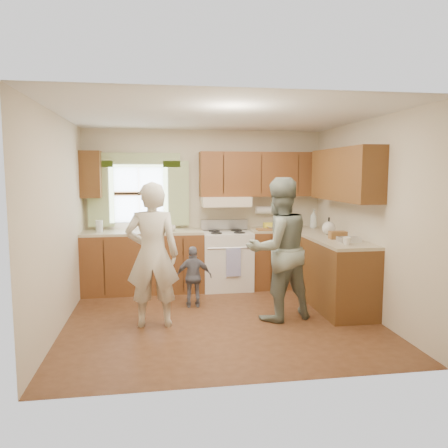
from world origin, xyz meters
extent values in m
plane|color=#4B2B17|center=(0.00, 0.00, 0.00)|extent=(3.80, 3.80, 0.00)
plane|color=white|center=(0.00, 0.00, 2.50)|extent=(3.80, 3.80, 0.00)
plane|color=beige|center=(0.00, 1.75, 1.25)|extent=(3.80, 0.00, 3.80)
plane|color=beige|center=(0.00, -1.75, 1.25)|extent=(3.80, 0.00, 3.80)
plane|color=beige|center=(-1.90, 0.00, 1.25)|extent=(0.00, 3.50, 3.50)
plane|color=beige|center=(1.90, 0.00, 1.25)|extent=(0.00, 3.50, 3.50)
cube|color=#4F2B11|center=(-0.99, 1.45, 0.45)|extent=(1.82, 0.60, 0.90)
cube|color=#4F2B11|center=(1.29, 1.45, 0.45)|extent=(1.22, 0.60, 0.90)
cube|color=#3C1E0E|center=(1.60, 0.32, 0.45)|extent=(0.60, 1.65, 0.90)
cube|color=tan|center=(-0.99, 1.45, 0.92)|extent=(1.82, 0.60, 0.04)
cube|color=tan|center=(1.29, 1.45, 0.92)|extent=(1.22, 0.60, 0.04)
cube|color=tan|center=(1.60, 0.32, 0.92)|extent=(0.60, 1.65, 0.04)
cube|color=#4F2B11|center=(0.90, 1.58, 1.80)|extent=(2.00, 0.33, 0.70)
cube|color=#3C1E0E|center=(-1.75, 1.58, 1.80)|extent=(0.30, 0.33, 0.70)
cube|color=#3C1E0E|center=(1.73, 0.32, 1.80)|extent=(0.33, 1.65, 0.70)
cube|color=beige|center=(0.30, 1.52, 1.38)|extent=(0.76, 0.45, 0.15)
cube|color=silver|center=(-1.05, 1.73, 1.50)|extent=(0.90, 0.03, 0.90)
cube|color=yellow|center=(-1.63, 1.68, 1.50)|extent=(0.40, 0.05, 1.02)
cube|color=yellow|center=(-0.47, 1.68, 1.50)|extent=(0.40, 0.05, 1.02)
cube|color=yellow|center=(-1.05, 1.68, 2.02)|extent=(1.30, 0.05, 0.22)
cylinder|color=white|center=(0.95, 1.65, 1.22)|extent=(0.27, 0.12, 0.12)
imported|color=silver|center=(-0.56, 1.34, 0.99)|extent=(0.15, 0.15, 0.09)
imported|color=silver|center=(1.71, 1.40, 1.09)|extent=(0.12, 0.12, 0.30)
imported|color=silver|center=(1.04, 1.27, 0.97)|extent=(0.26, 0.26, 0.06)
imported|color=silver|center=(1.53, -0.25, 0.99)|extent=(0.13, 0.13, 0.10)
cylinder|color=silver|center=(-1.63, 1.42, 1.03)|extent=(0.11, 0.11, 0.18)
cube|color=olive|center=(0.88, 1.27, 0.95)|extent=(0.26, 0.19, 0.02)
cube|color=yellow|center=(0.98, 1.40, 0.99)|extent=(0.18, 0.13, 0.10)
cylinder|color=silver|center=(1.23, 1.50, 1.06)|extent=(0.15, 0.15, 0.23)
cylinder|color=silver|center=(1.39, 1.34, 1.04)|extent=(0.12, 0.12, 0.20)
sphere|color=silver|center=(1.66, 0.64, 1.04)|extent=(0.19, 0.19, 0.19)
cube|color=olive|center=(1.63, 0.24, 0.99)|extent=(0.23, 0.12, 0.10)
cube|color=silver|center=(1.66, -0.03, 0.97)|extent=(0.27, 0.19, 0.06)
cube|color=silver|center=(0.30, 1.43, 0.45)|extent=(0.76, 0.64, 0.90)
cube|color=#B7B7BC|center=(0.30, 1.69, 0.99)|extent=(0.76, 0.10, 0.16)
cylinder|color=#B7B7BC|center=(0.30, 1.11, 0.70)|extent=(0.68, 0.03, 0.03)
cube|color=#4D4EB4|center=(0.35, 1.09, 0.48)|extent=(0.22, 0.02, 0.42)
cylinder|color=black|center=(0.12, 1.55, 0.91)|extent=(0.18, 0.18, 0.01)
cylinder|color=black|center=(0.48, 1.55, 0.91)|extent=(0.18, 0.18, 0.01)
cylinder|color=black|center=(0.12, 1.30, 0.91)|extent=(0.18, 0.18, 0.01)
cylinder|color=black|center=(0.48, 1.30, 0.91)|extent=(0.18, 0.18, 0.01)
imported|color=beige|center=(-0.84, -0.12, 0.86)|extent=(0.65, 0.44, 1.72)
imported|color=#283D34|center=(0.71, -0.10, 0.88)|extent=(1.01, 0.87, 1.77)
imported|color=slate|center=(-0.30, 0.54, 0.42)|extent=(0.50, 0.22, 0.84)
camera|label=1|loc=(-0.77, -5.26, 1.82)|focal=35.00mm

